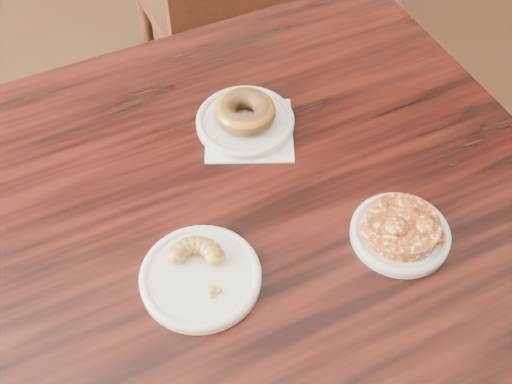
{
  "coord_description": "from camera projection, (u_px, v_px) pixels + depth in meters",
  "views": [
    {
      "loc": [
        -0.3,
        -0.42,
        1.51
      ],
      "look_at": [
        -0.22,
        0.14,
        0.8
      ],
      "focal_mm": 45.0,
      "sensor_mm": 36.0,
      "label": 1
    }
  ],
  "objects": [
    {
      "name": "cafe_table",
      "position": [
        267.0,
        328.0,
        1.24
      ],
      "size": [
        1.15,
        1.15,
        0.75
      ],
      "primitive_type": "cube",
      "rotation": [
        0.0,
        0.0,
        0.3
      ],
      "color": "black",
      "rests_on": "floor"
    },
    {
      "name": "napkin",
      "position": [
        249.0,
        130.0,
        1.05
      ],
      "size": [
        0.16,
        0.16,
        0.0
      ],
      "primitive_type": "cube",
      "rotation": [
        0.0,
        0.0,
        -0.12
      ],
      "color": "white",
      "rests_on": "cafe_table"
    },
    {
      "name": "plate_donut",
      "position": [
        245.0,
        122.0,
        1.06
      ],
      "size": [
        0.16,
        0.16,
        0.01
      ],
      "primitive_type": "cylinder",
      "color": "silver",
      "rests_on": "napkin"
    },
    {
      "name": "plate_cruller",
      "position": [
        201.0,
        277.0,
        0.88
      ],
      "size": [
        0.17,
        0.17,
        0.01
      ],
      "primitive_type": "cylinder",
      "color": "white",
      "rests_on": "cafe_table"
    },
    {
      "name": "plate_fritter",
      "position": [
        400.0,
        234.0,
        0.92
      ],
      "size": [
        0.14,
        0.14,
        0.01
      ],
      "primitive_type": "cylinder",
      "color": "silver",
      "rests_on": "cafe_table"
    },
    {
      "name": "glazed_donut",
      "position": [
        245.0,
        112.0,
        1.04
      ],
      "size": [
        0.1,
        0.1,
        0.04
      ],
      "primitive_type": "torus",
      "color": "brown",
      "rests_on": "plate_donut"
    },
    {
      "name": "apple_fritter",
      "position": [
        403.0,
        225.0,
        0.9
      ],
      "size": [
        0.14,
        0.14,
        0.03
      ],
      "primitive_type": null,
      "color": "#431D07",
      "rests_on": "plate_fritter"
    },
    {
      "name": "cruller_fragment",
      "position": [
        200.0,
        270.0,
        0.86
      ],
      "size": [
        0.09,
        0.09,
        0.03
      ],
      "primitive_type": null,
      "color": "brown",
      "rests_on": "plate_cruller"
    }
  ]
}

